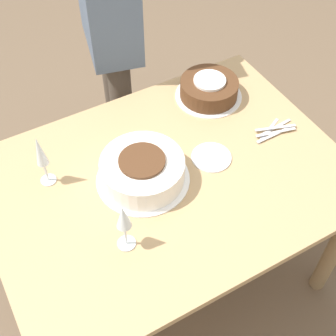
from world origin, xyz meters
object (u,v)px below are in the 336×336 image
at_px(cake_center_white, 143,170).
at_px(wine_glass_near, 124,219).
at_px(cake_front_chocolate, 209,89).
at_px(wine_glass_far, 40,153).
at_px(person_cutting, 108,7).

height_order(cake_center_white, wine_glass_near, wine_glass_near).
bearing_deg(cake_front_chocolate, wine_glass_near, 37.66).
relative_size(cake_front_chocolate, wine_glass_far, 1.27).
bearing_deg(cake_front_chocolate, person_cutting, -62.93).
distance_m(wine_glass_near, person_cutting, 1.04).
xyz_separation_m(cake_center_white, wine_glass_near, (0.17, 0.22, 0.09)).
bearing_deg(wine_glass_near, cake_front_chocolate, -142.34).
xyz_separation_m(cake_center_white, cake_front_chocolate, (-0.46, -0.27, -0.01)).
height_order(wine_glass_near, wine_glass_far, wine_glass_far).
bearing_deg(wine_glass_near, wine_glass_far, -70.95).
relative_size(wine_glass_far, person_cutting, 0.14).
bearing_deg(cake_center_white, wine_glass_near, 51.28).
relative_size(cake_center_white, wine_glass_far, 1.53).
distance_m(cake_center_white, cake_front_chocolate, 0.54).
bearing_deg(wine_glass_far, person_cutting, -132.93).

